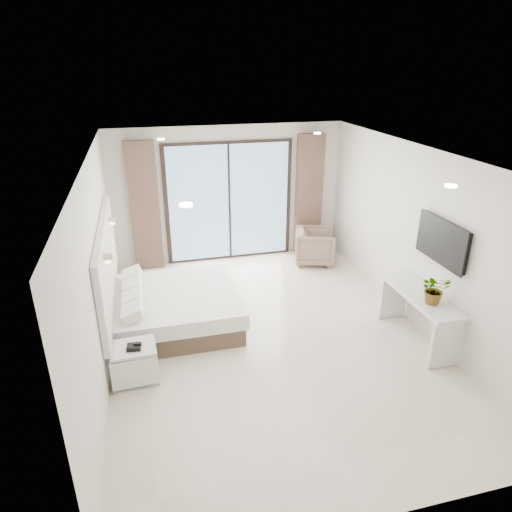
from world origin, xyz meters
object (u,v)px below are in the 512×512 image
object	(u,v)px
bed	(174,308)
armchair	(315,245)
console_desk	(419,307)
nightstand	(135,363)

from	to	relation	value
bed	armchair	xyz separation A→B (m)	(2.97, 1.70, 0.10)
bed	console_desk	distance (m)	3.65
bed	console_desk	bearing A→B (deg)	-21.20
bed	armchair	distance (m)	3.42
nightstand	armchair	xyz separation A→B (m)	(3.58, 2.95, 0.13)
bed	armchair	world-z (taller)	armchair
console_desk	armchair	bearing A→B (deg)	98.02
bed	nightstand	size ratio (longest dim) A/B	3.32
console_desk	armchair	world-z (taller)	armchair
bed	armchair	bearing A→B (deg)	29.79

